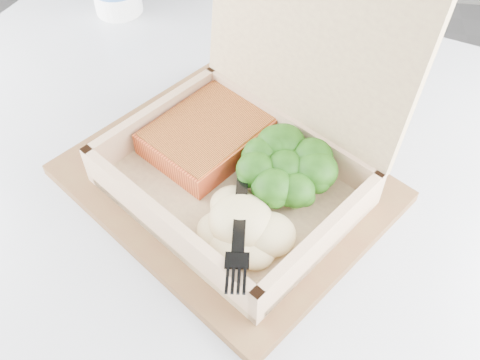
# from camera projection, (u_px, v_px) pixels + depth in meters

# --- Properties ---
(cafe_table) EXTENTS (1.06, 1.06, 0.74)m
(cafe_table) POSITION_uv_depth(u_px,v_px,m) (190.00, 283.00, 0.72)
(cafe_table) COLOR black
(cafe_table) RESTS_ON floor
(serving_tray) EXTENTS (0.41, 0.39, 0.01)m
(serving_tray) POSITION_uv_depth(u_px,v_px,m) (227.00, 183.00, 0.58)
(serving_tray) COLOR brown
(serving_tray) RESTS_ON cafe_table
(takeout_container) EXTENTS (0.32, 0.32, 0.23)m
(takeout_container) POSITION_uv_depth(u_px,v_px,m) (256.00, 136.00, 0.54)
(takeout_container) COLOR tan
(takeout_container) RESTS_ON serving_tray
(salmon_fillet) EXTENTS (0.16, 0.16, 0.03)m
(salmon_fillet) POSITION_uv_depth(u_px,v_px,m) (209.00, 135.00, 0.58)
(salmon_fillet) COLOR orange
(salmon_fillet) RESTS_ON takeout_container
(broccoli_pile) EXTENTS (0.10, 0.10, 0.04)m
(broccoli_pile) POSITION_uv_depth(u_px,v_px,m) (285.00, 172.00, 0.54)
(broccoli_pile) COLOR #296F18
(broccoli_pile) RESTS_ON takeout_container
(mashed_potatoes) EXTENTS (0.10, 0.09, 0.03)m
(mashed_potatoes) POSITION_uv_depth(u_px,v_px,m) (241.00, 220.00, 0.50)
(mashed_potatoes) COLOR beige
(mashed_potatoes) RESTS_ON takeout_container
(plastic_fork) EXTENTS (0.03, 0.15, 0.02)m
(plastic_fork) POSITION_uv_depth(u_px,v_px,m) (241.00, 194.00, 0.51)
(plastic_fork) COLOR black
(plastic_fork) RESTS_ON mashed_potatoes
(receipt) EXTENTS (0.13, 0.15, 0.00)m
(receipt) POSITION_uv_depth(u_px,v_px,m) (280.00, 98.00, 0.68)
(receipt) COLOR white
(receipt) RESTS_ON cafe_table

